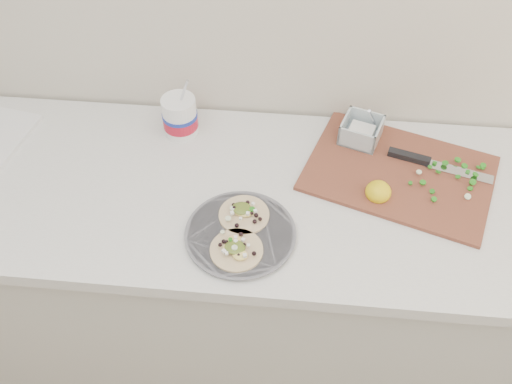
{
  "coord_description": "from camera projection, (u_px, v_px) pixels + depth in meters",
  "views": [
    {
      "loc": [
        0.26,
        0.38,
        2.05
      ],
      "look_at": [
        0.17,
        1.35,
        0.96
      ],
      "focal_mm": 40.0,
      "sensor_mm": 36.0,
      "label": 1
    }
  ],
  "objects": [
    {
      "name": "counter",
      "position": [
        209.0,
        273.0,
        1.91
      ],
      "size": [
        2.44,
        0.66,
        0.9
      ],
      "color": "beige",
      "rests_on": "ground"
    },
    {
      "name": "cutboard",
      "position": [
        397.0,
        166.0,
        1.59
      ],
      "size": [
        0.58,
        0.49,
        0.08
      ],
      "rotation": [
        0.0,
        0.0,
        -0.32
      ],
      "color": "brown",
      "rests_on": "counter"
    },
    {
      "name": "taco_plate",
      "position": [
        240.0,
        232.0,
        1.44
      ],
      "size": [
        0.28,
        0.28,
        0.04
      ],
      "rotation": [
        0.0,
        0.0,
        -0.32
      ],
      "color": "slate",
      "rests_on": "counter"
    },
    {
      "name": "tub",
      "position": [
        180.0,
        114.0,
        1.66
      ],
      "size": [
        0.1,
        0.1,
        0.23
      ],
      "rotation": [
        0.0,
        0.0,
        -0.39
      ],
      "color": "white",
      "rests_on": "counter"
    }
  ]
}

